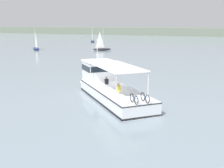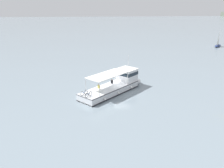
% 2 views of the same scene
% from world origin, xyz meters
% --- Properties ---
extents(ground_plane, '(400.00, 400.00, 0.00)m').
position_xyz_m(ground_plane, '(0.00, 0.00, 0.00)').
color(ground_plane, gray).
extents(ferry_main, '(11.04, 11.30, 5.32)m').
position_xyz_m(ferry_main, '(-0.25, -1.00, 1.01)').
color(ferry_main, silver).
rests_on(ferry_main, ground).
extents(sailboat_off_stern, '(4.48, 4.28, 5.40)m').
position_xyz_m(sailboat_off_stern, '(-36.23, 35.68, 0.54)').
color(sailboat_off_stern, navy).
rests_on(sailboat_off_stern, ground).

